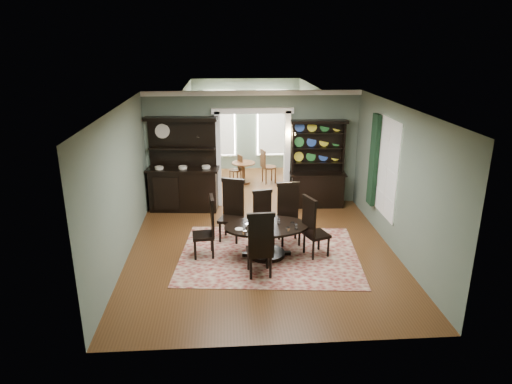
% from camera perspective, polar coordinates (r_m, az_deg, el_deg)
% --- Properties ---
extents(room, '(5.51, 6.01, 3.01)m').
position_cam_1_polar(room, '(9.02, 0.76, 1.54)').
color(room, '#593217').
rests_on(room, ground).
extents(parlor, '(3.51, 3.50, 3.01)m').
position_cam_1_polar(parlor, '(14.36, -1.06, 7.78)').
color(parlor, '#593217').
rests_on(parlor, ground).
extents(doorway_trim, '(2.08, 0.25, 2.57)m').
position_cam_1_polar(doorway_trim, '(11.86, -0.42, 5.94)').
color(doorway_trim, white).
rests_on(doorway_trim, floor).
extents(right_window, '(0.15, 1.47, 2.12)m').
position_cam_1_polar(right_window, '(10.41, 15.31, 3.35)').
color(right_window, white).
rests_on(right_window, wall_right).
extents(wall_sconce, '(0.27, 0.21, 0.21)m').
position_cam_1_polar(wall_sconce, '(11.75, 4.29, 7.12)').
color(wall_sconce, '#B88131').
rests_on(wall_sconce, back_wall_right).
extents(rug, '(3.87, 3.12, 0.01)m').
position_cam_1_polar(rug, '(9.48, 1.64, -7.82)').
color(rug, maroon).
rests_on(rug, floor).
extents(dining_table, '(1.76, 1.66, 0.67)m').
position_cam_1_polar(dining_table, '(9.24, 1.34, -5.37)').
color(dining_table, black).
rests_on(dining_table, rug).
extents(centerpiece, '(1.26, 0.81, 0.21)m').
position_cam_1_polar(centerpiece, '(9.11, 1.51, -3.93)').
color(centerpiece, white).
rests_on(centerpiece, dining_table).
extents(chair_far_left, '(0.63, 0.61, 1.35)m').
position_cam_1_polar(chair_far_left, '(10.00, -3.00, -1.99)').
color(chair_far_left, black).
rests_on(chair_far_left, rug).
extents(chair_far_mid, '(0.50, 0.48, 1.15)m').
position_cam_1_polar(chair_far_mid, '(9.87, 0.91, -2.89)').
color(chair_far_mid, black).
rests_on(chair_far_mid, rug).
extents(chair_far_right, '(0.52, 0.50, 1.32)m').
position_cam_1_polar(chair_far_right, '(9.86, 4.10, -2.41)').
color(chair_far_right, black).
rests_on(chair_far_right, rug).
extents(chair_end_left, '(0.48, 0.51, 1.27)m').
position_cam_1_polar(chair_end_left, '(9.23, -5.99, -4.16)').
color(chair_end_left, black).
rests_on(chair_end_left, rug).
extents(chair_end_right, '(0.59, 0.60, 1.28)m').
position_cam_1_polar(chair_end_right, '(9.22, 7.07, -4.18)').
color(chair_end_right, black).
rests_on(chair_end_right, rug).
extents(chair_near, '(0.51, 0.49, 1.32)m').
position_cam_1_polar(chair_near, '(8.35, 0.54, -6.43)').
color(chair_near, black).
rests_on(chair_near, rug).
extents(sideboard, '(1.87, 0.81, 2.39)m').
position_cam_1_polar(sideboard, '(11.82, -9.04, 1.72)').
color(sideboard, black).
rests_on(sideboard, floor).
extents(welsh_dresser, '(1.48, 0.60, 2.27)m').
position_cam_1_polar(welsh_dresser, '(12.04, 7.66, 2.06)').
color(welsh_dresser, black).
rests_on(welsh_dresser, floor).
extents(parlor_table, '(0.71, 0.71, 0.66)m').
position_cam_1_polar(parlor_table, '(13.90, -1.57, 2.80)').
color(parlor_table, '#512717').
rests_on(parlor_table, parlor_floor).
extents(parlor_chair_left, '(0.41, 0.40, 0.86)m').
position_cam_1_polar(parlor_chair_left, '(13.95, -2.37, 2.99)').
color(parlor_chair_left, '#512717').
rests_on(parlor_chair_left, parlor_floor).
extents(parlor_chair_right, '(0.48, 0.47, 1.04)m').
position_cam_1_polar(parlor_chair_right, '(13.90, 1.34, 3.36)').
color(parlor_chair_right, '#512717').
rests_on(parlor_chair_right, parlor_floor).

